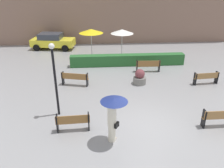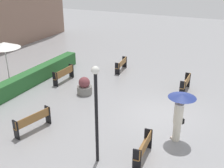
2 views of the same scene
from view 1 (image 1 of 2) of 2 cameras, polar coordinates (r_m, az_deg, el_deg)
name	(u,v)px [view 1 (image 1 of 2)]	position (r m, az deg, el deg)	size (l,w,h in m)	color
ground_plane	(146,124)	(11.60, 8.56, -9.69)	(60.00, 60.00, 0.00)	gray
bench_far_left	(75,78)	(15.35, -9.26, 1.50)	(1.82, 0.75, 0.88)	olive
bench_near_left	(73,121)	(10.86, -9.69, -9.14)	(1.57, 0.39, 0.87)	olive
bench_back_row	(148,65)	(17.65, 8.98, 4.67)	(1.83, 0.40, 0.91)	olive
bench_far_right	(206,77)	(16.60, 22.40, 1.56)	(1.70, 0.47, 0.83)	#9E7242
bench_near_right	(219,117)	(12.10, 25.12, -7.41)	(1.59, 0.34, 0.92)	#9E7242
pedestrian_with_umbrella	(113,112)	(9.57, 0.25, -7.04)	(1.13, 1.13, 2.15)	silver
planter_pot	(140,78)	(15.54, 6.89, 1.60)	(0.87, 0.87, 1.04)	slate
lamp_post	(55,73)	(11.48, -14.10, 2.71)	(0.28, 0.28, 3.81)	black
patio_umbrella_yellow	(91,31)	(20.47, -5.23, 12.95)	(2.10, 2.10, 2.54)	silver
patio_umbrella_white	(122,32)	(19.70, 2.52, 12.90)	(1.92, 1.92, 2.65)	silver
hedge_strip	(127,60)	(18.89, 3.87, 5.98)	(9.28, 0.70, 0.90)	#28602D
parked_car	(53,41)	(24.17, -14.57, 10.35)	(4.42, 2.48, 1.57)	yellow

